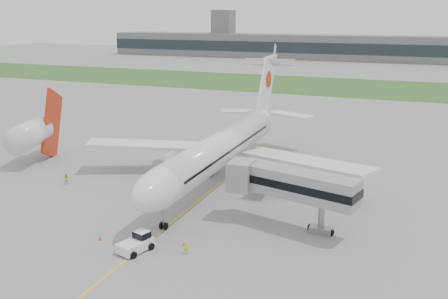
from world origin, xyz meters
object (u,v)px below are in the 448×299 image
at_px(jet_bridge, 288,183).
at_px(pushback_tug, 137,242).
at_px(airliner, 223,147).
at_px(neighbor_aircraft, 33,133).
at_px(ground_crew_near, 186,247).

bearing_deg(jet_bridge, pushback_tug, -123.55).
distance_m(airliner, pushback_tug, 26.47).
relative_size(pushback_tug, neighbor_aircraft, 0.27).
height_order(airliner, ground_crew_near, airliner).
bearing_deg(neighbor_aircraft, pushback_tug, -50.53).
height_order(pushback_tug, neighbor_aircraft, neighbor_aircraft).
relative_size(jet_bridge, ground_crew_near, 10.84).
xyz_separation_m(airliner, pushback_tug, (-0.06, -26.04, -4.72)).
xyz_separation_m(jet_bridge, ground_crew_near, (-8.53, -11.38, -4.93)).
distance_m(airliner, jet_bridge, 19.36).
xyz_separation_m(pushback_tug, ground_crew_near, (5.51, 1.26, -0.16)).
xyz_separation_m(ground_crew_near, neighbor_aircraft, (-40.69, 22.00, 4.59)).
bearing_deg(jet_bridge, airliner, 150.66).
bearing_deg(pushback_tug, airliner, 106.36).
relative_size(airliner, ground_crew_near, 34.66).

